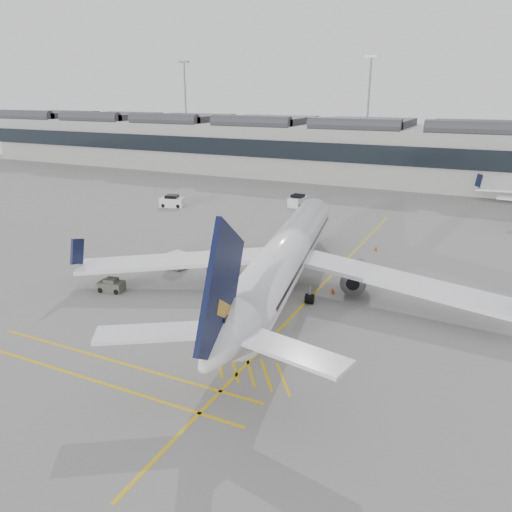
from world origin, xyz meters
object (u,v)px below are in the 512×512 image
at_px(airliner_main, 285,258).
at_px(belt_loader, 251,288).
at_px(baggage_cart_a, 227,275).
at_px(ramp_agent_a, 280,271).
at_px(pushback_tug, 112,286).
at_px(ramp_agent_b, 232,275).

xyz_separation_m(airliner_main, belt_loader, (-2.63, -1.61, -2.87)).
xyz_separation_m(baggage_cart_a, ramp_agent_a, (4.13, 3.51, -0.02)).
distance_m(baggage_cart_a, pushback_tug, 10.88).
bearing_deg(ramp_agent_b, baggage_cart_a, 18.65).
height_order(belt_loader, ramp_agent_a, ramp_agent_a).
distance_m(airliner_main, ramp_agent_b, 5.98).
bearing_deg(pushback_tug, ramp_agent_b, 24.78).
bearing_deg(belt_loader, baggage_cart_a, 144.57).
height_order(baggage_cart_a, ramp_agent_a, ramp_agent_a).
distance_m(belt_loader, baggage_cart_a, 3.25).
relative_size(ramp_agent_a, ramp_agent_b, 1.17).
xyz_separation_m(belt_loader, baggage_cart_a, (-3.08, 0.93, 0.47)).
bearing_deg(airliner_main, pushback_tug, -165.36).
bearing_deg(ramp_agent_a, airliner_main, -84.14).
distance_m(belt_loader, ramp_agent_a, 4.59).
bearing_deg(belt_loader, pushback_tug, -174.96).
bearing_deg(belt_loader, ramp_agent_a, 58.15).
xyz_separation_m(belt_loader, ramp_agent_a, (1.05, 4.45, 0.45)).
bearing_deg(baggage_cart_a, belt_loader, -13.88).
bearing_deg(ramp_agent_a, ramp_agent_b, -165.38).
xyz_separation_m(belt_loader, ramp_agent_b, (-2.77, 1.47, 0.31)).
bearing_deg(baggage_cart_a, ramp_agent_b, 63.30).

